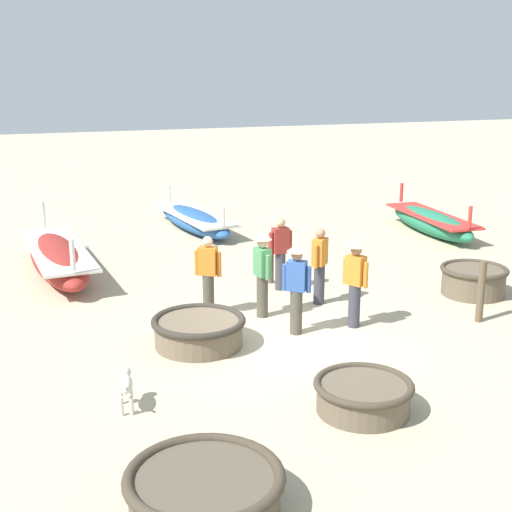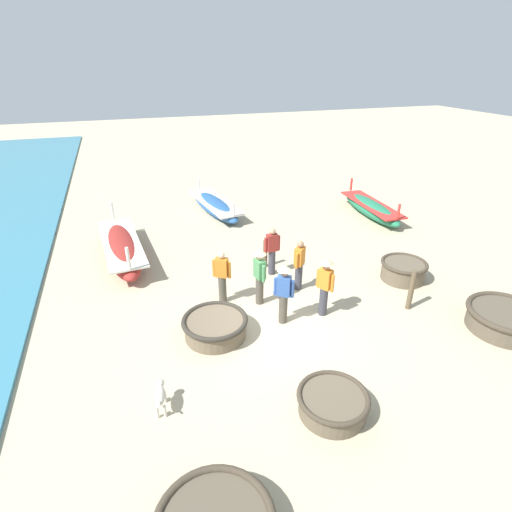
% 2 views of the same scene
% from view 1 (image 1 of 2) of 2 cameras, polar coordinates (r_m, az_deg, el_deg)
% --- Properties ---
extents(ground_plane, '(80.00, 80.00, 0.00)m').
position_cam_1_polar(ground_plane, '(12.88, 2.25, -6.35)').
color(ground_plane, '#BCAD8C').
extents(coracle_center, '(1.41, 1.41, 0.46)m').
position_cam_1_polar(coracle_center, '(10.24, 8.58, -10.93)').
color(coracle_center, brown).
rests_on(coracle_center, ground).
extents(coracle_tilted, '(1.40, 1.40, 0.60)m').
position_cam_1_polar(coracle_tilted, '(15.63, 17.01, -1.82)').
color(coracle_tilted, brown).
rests_on(coracle_tilted, ground).
extents(coracle_nearest, '(1.63, 1.63, 0.52)m').
position_cam_1_polar(coracle_nearest, '(12.36, -4.61, -5.94)').
color(coracle_nearest, brown).
rests_on(coracle_nearest, ground).
extents(coracle_far_right, '(1.77, 1.77, 0.49)m').
position_cam_1_polar(coracle_far_right, '(8.13, -4.14, -18.17)').
color(coracle_far_right, brown).
rests_on(coracle_far_right, ground).
extents(long_boat_white_hull, '(1.70, 4.47, 1.02)m').
position_cam_1_polar(long_boat_white_hull, '(20.80, -4.96, 2.89)').
color(long_boat_white_hull, '#285693').
rests_on(long_boat_white_hull, ground).
extents(long_boat_ochre_hull, '(1.52, 4.75, 1.34)m').
position_cam_1_polar(long_boat_ochre_hull, '(16.92, -15.55, -0.21)').
color(long_boat_ochre_hull, maroon).
rests_on(long_boat_ochre_hull, ground).
extents(long_boat_blue_hull, '(1.16, 4.12, 1.15)m').
position_cam_1_polar(long_boat_blue_hull, '(20.89, 13.86, 2.65)').
color(long_boat_blue_hull, '#237551').
rests_on(long_boat_blue_hull, ground).
extents(fisherman_by_coracle, '(0.41, 0.39, 1.57)m').
position_cam_1_polar(fisherman_by_coracle, '(14.30, 5.11, -0.63)').
color(fisherman_by_coracle, '#383842').
rests_on(fisherman_by_coracle, ground).
extents(fisherman_hauling, '(0.36, 0.47, 1.67)m').
position_cam_1_polar(fisherman_hauling, '(13.09, 7.95, -1.69)').
color(fisherman_hauling, '#383842').
rests_on(fisherman_hauling, ground).
extents(fisherman_standing_left, '(0.44, 0.38, 1.67)m').
position_cam_1_polar(fisherman_standing_left, '(12.65, 3.27, -2.16)').
color(fisherman_standing_left, '#4C473D').
rests_on(fisherman_standing_left, ground).
extents(fisherman_standing_right, '(0.36, 0.52, 1.67)m').
position_cam_1_polar(fisherman_standing_right, '(13.48, 0.51, -1.03)').
color(fisherman_standing_right, '#4C473D').
rests_on(fisherman_standing_right, ground).
extents(fisherman_crouching, '(0.53, 0.23, 1.57)m').
position_cam_1_polar(fisherman_crouching, '(15.15, 1.97, 0.33)').
color(fisherman_crouching, '#383842').
rests_on(fisherman_crouching, ground).
extents(fisherman_with_hat, '(0.46, 0.37, 1.57)m').
position_cam_1_polar(fisherman_with_hat, '(13.62, -3.85, -1.42)').
color(fisherman_with_hat, '#4C473D').
rests_on(fisherman_with_hat, ground).
extents(dog, '(0.27, 0.68, 0.55)m').
position_cam_1_polar(dog, '(10.33, -10.41, -10.03)').
color(dog, beige).
rests_on(dog, ground).
extents(mooring_post_shoreline, '(0.14, 0.14, 1.18)m').
position_cam_1_polar(mooring_post_shoreline, '(13.98, 17.56, -2.73)').
color(mooring_post_shoreline, brown).
rests_on(mooring_post_shoreline, ground).
extents(mooring_post_mid_beach, '(0.14, 0.14, 0.94)m').
position_cam_1_polar(mooring_post_mid_beach, '(15.71, 1.17, -0.51)').
color(mooring_post_mid_beach, brown).
rests_on(mooring_post_mid_beach, ground).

